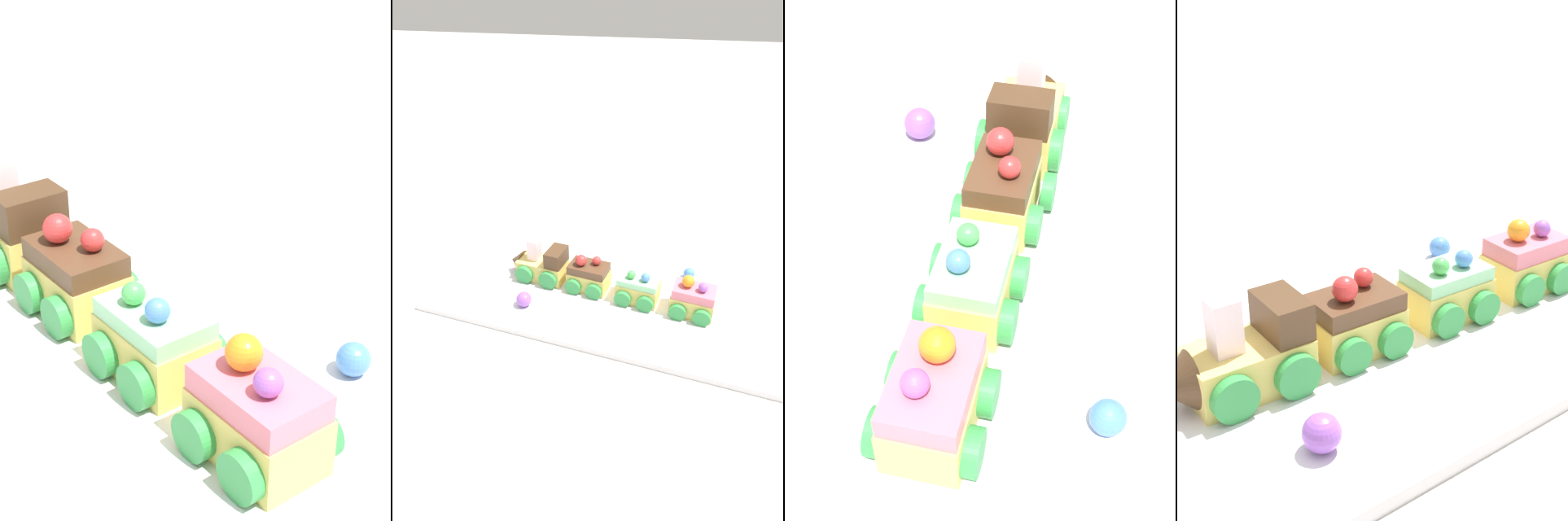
% 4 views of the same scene
% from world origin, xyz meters
% --- Properties ---
extents(ground_plane, '(10.00, 10.00, 0.00)m').
position_xyz_m(ground_plane, '(0.00, 0.00, 0.00)').
color(ground_plane, beige).
extents(display_board, '(0.61, 0.36, 0.01)m').
position_xyz_m(display_board, '(0.00, 0.00, 0.01)').
color(display_board, white).
rests_on(display_board, ground_plane).
extents(cake_train_locomotive, '(0.11, 0.07, 0.08)m').
position_xyz_m(cake_train_locomotive, '(0.13, 0.03, 0.04)').
color(cake_train_locomotive, '#EACC66').
rests_on(cake_train_locomotive, display_board).
extents(cake_car_chocolate, '(0.07, 0.07, 0.07)m').
position_xyz_m(cake_car_chocolate, '(0.03, 0.03, 0.04)').
color(cake_car_chocolate, '#EACC66').
rests_on(cake_car_chocolate, display_board).
extents(cake_car_mint, '(0.07, 0.07, 0.06)m').
position_xyz_m(cake_car_mint, '(-0.06, 0.04, 0.03)').
color(cake_car_mint, '#EACC66').
rests_on(cake_car_mint, display_board).
extents(cake_car_strawberry, '(0.07, 0.07, 0.07)m').
position_xyz_m(cake_car_strawberry, '(-0.16, 0.04, 0.04)').
color(cake_car_strawberry, '#EACC66').
rests_on(cake_car_strawberry, display_board).
extents(gumball_blue, '(0.02, 0.02, 0.02)m').
position_xyz_m(gumball_blue, '(-0.14, -0.06, 0.02)').
color(gumball_blue, '#4C84E0').
rests_on(gumball_blue, display_board).
extents(gumball_purple, '(0.03, 0.03, 0.03)m').
position_xyz_m(gumball_purple, '(0.12, 0.12, 0.03)').
color(gumball_purple, '#9956C6').
rests_on(gumball_purple, display_board).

